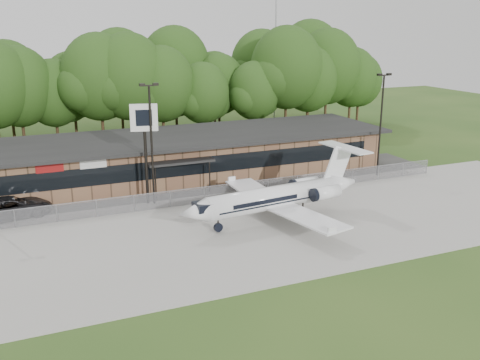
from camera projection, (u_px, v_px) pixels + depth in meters
name	position (u px, v px, depth m)	size (l,w,h in m)	color
ground	(300.00, 274.00, 32.85)	(160.00, 160.00, 0.00)	#294A1A
apron	(248.00, 229.00, 39.91)	(64.00, 18.00, 0.08)	#9E9B93
parking_lot	(199.00, 188.00, 50.08)	(50.00, 9.00, 0.06)	#383835
terminal	(184.00, 155.00, 53.41)	(41.00, 11.65, 4.30)	brown
fence	(215.00, 194.00, 45.90)	(46.00, 0.04, 1.52)	gray
treeline	(141.00, 84.00, 67.89)	(72.00, 12.00, 15.00)	#1D3E13
radio_mast	(276.00, 40.00, 80.00)	(0.20, 0.20, 25.00)	gray
light_pole_mid	(151.00, 135.00, 43.90)	(1.55, 0.30, 10.23)	black
light_pole_right	(381.00, 117.00, 52.48)	(1.55, 0.30, 10.23)	black
business_jet	(279.00, 198.00, 41.18)	(15.95, 14.26, 5.36)	white
suv	(11.00, 208.00, 42.13)	(2.86, 6.21, 1.72)	#2A2A2C
pole_sign	(144.00, 128.00, 43.82)	(2.24, 0.75, 8.55)	black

